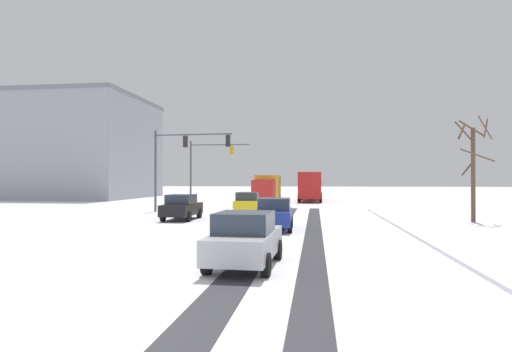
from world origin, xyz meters
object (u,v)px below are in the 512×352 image
(traffic_signal_far_left, at_px, (207,161))
(bus_oncoming, at_px, (311,184))
(bare_tree_sidewalk_mid, at_px, (473,166))
(traffic_signal_near_left, at_px, (182,153))
(car_blue_third, at_px, (275,214))
(box_truck_delivery, at_px, (267,188))
(car_silver_fourth, at_px, (245,239))
(office_building_far_left_block, at_px, (46,149))
(car_black_second, at_px, (182,207))
(car_yellow_cab_lead, at_px, (247,203))

(traffic_signal_far_left, xyz_separation_m, bus_oncoming, (10.42, 9.03, -2.44))
(bus_oncoming, xyz_separation_m, bare_tree_sidewalk_mid, (9.94, -24.80, 1.42))
(traffic_signal_near_left, height_order, car_blue_third, traffic_signal_near_left)
(bus_oncoming, xyz_separation_m, box_truck_delivery, (-4.46, -7.06, -0.36))
(car_silver_fourth, xyz_separation_m, box_truck_delivery, (-2.94, 32.78, 0.82))
(bus_oncoming, relative_size, office_building_far_left_block, 0.39)
(box_truck_delivery, bearing_deg, office_building_far_left_block, 160.42)
(traffic_signal_far_left, height_order, office_building_far_left_block, office_building_far_left_block)
(traffic_signal_far_left, height_order, bare_tree_sidewalk_mid, traffic_signal_far_left)
(car_black_second, distance_m, bare_tree_sidewalk_mid, 18.05)
(bare_tree_sidewalk_mid, bearing_deg, car_blue_third, -154.33)
(car_black_second, distance_m, car_silver_fourth, 15.62)
(car_blue_third, height_order, bare_tree_sidewalk_mid, bare_tree_sidewalk_mid)
(car_silver_fourth, bearing_deg, bare_tree_sidewalk_mid, 52.69)
(car_black_second, xyz_separation_m, office_building_far_left_block, (-29.21, 30.14, 6.11))
(car_silver_fourth, distance_m, box_truck_delivery, 32.92)
(traffic_signal_far_left, distance_m, bare_tree_sidewalk_mid, 25.78)
(traffic_signal_near_left, distance_m, box_truck_delivery, 13.62)
(traffic_signal_near_left, xyz_separation_m, car_blue_third, (8.39, -11.15, -3.84))
(car_yellow_cab_lead, xyz_separation_m, bus_oncoming, (4.48, 20.26, 1.18))
(car_black_second, relative_size, bare_tree_sidewalk_mid, 0.65)
(car_yellow_cab_lead, height_order, bare_tree_sidewalk_mid, bare_tree_sidewalk_mid)
(traffic_signal_far_left, relative_size, box_truck_delivery, 0.87)
(box_truck_delivery, bearing_deg, bus_oncoming, 57.72)
(car_silver_fourth, bearing_deg, traffic_signal_near_left, 112.09)
(car_yellow_cab_lead, xyz_separation_m, car_silver_fourth, (2.96, -19.58, 0.00))
(traffic_signal_near_left, bearing_deg, car_yellow_cab_lead, -11.46)
(traffic_signal_near_left, distance_m, traffic_signal_far_left, 10.14)
(traffic_signal_far_left, xyz_separation_m, car_silver_fourth, (8.91, -30.80, -3.62))
(car_black_second, bearing_deg, box_truck_delivery, 79.47)
(car_yellow_cab_lead, bearing_deg, traffic_signal_near_left, 168.54)
(car_yellow_cab_lead, distance_m, bare_tree_sidewalk_mid, 15.34)
(car_blue_third, height_order, office_building_far_left_block, office_building_far_left_block)
(office_building_far_left_block, bearing_deg, car_silver_fourth, -51.27)
(traffic_signal_near_left, xyz_separation_m, car_black_second, (2.01, -6.43, -3.84))
(car_black_second, bearing_deg, traffic_signal_near_left, 107.35)
(car_black_second, bearing_deg, car_silver_fourth, -65.86)
(car_black_second, height_order, car_blue_third, same)
(car_black_second, bearing_deg, office_building_far_left_block, 134.10)
(traffic_signal_far_left, xyz_separation_m, box_truck_delivery, (5.96, 1.98, -2.80))
(bare_tree_sidewalk_mid, bearing_deg, traffic_signal_near_left, 164.14)
(car_blue_third, bearing_deg, bare_tree_sidewalk_mid, 25.67)
(car_yellow_cab_lead, xyz_separation_m, bare_tree_sidewalk_mid, (14.42, -4.54, 2.60))
(car_yellow_cab_lead, relative_size, box_truck_delivery, 0.56)
(box_truck_delivery, relative_size, office_building_far_left_block, 0.27)
(traffic_signal_far_left, relative_size, car_blue_third, 1.56)
(traffic_signal_near_left, bearing_deg, office_building_far_left_block, 138.92)
(car_silver_fourth, bearing_deg, car_black_second, 114.14)
(bare_tree_sidewalk_mid, relative_size, office_building_far_left_block, 0.22)
(traffic_signal_near_left, height_order, traffic_signal_far_left, same)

